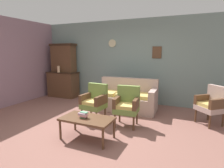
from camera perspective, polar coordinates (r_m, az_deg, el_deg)
ground_plane at (r=4.11m, az=-7.12°, el=-14.06°), size 7.68×7.68×0.00m
wall_back_with_decor at (r=6.16m, az=5.42°, el=6.98°), size 6.40×0.09×2.70m
side_cabinet at (r=7.13m, az=-14.88°, el=-0.08°), size 1.16×0.55×0.93m
cabinet_upper_hutch at (r=7.09m, az=-14.83°, el=7.88°), size 0.99×0.38×1.03m
vase_on_cabinet at (r=6.93m, az=-16.25°, el=4.43°), size 0.10×0.10×0.24m
floral_couch at (r=5.37m, az=4.42°, el=-4.53°), size 1.76×0.88×0.90m
armchair_near_cabinet at (r=4.50m, az=-5.43°, el=-5.15°), size 0.56×0.53×0.90m
armchair_near_couch_end at (r=4.20m, az=4.65°, el=-6.25°), size 0.57×0.54×0.90m
wingback_chair_by_fireplace at (r=4.83m, az=28.57°, el=-5.29°), size 0.71×0.71×0.90m
coffee_table at (r=3.63m, az=-7.71°, el=-11.01°), size 1.00×0.56×0.42m
book_stack_on_table at (r=3.60m, az=-8.91°, el=-9.43°), size 0.18×0.13×0.12m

